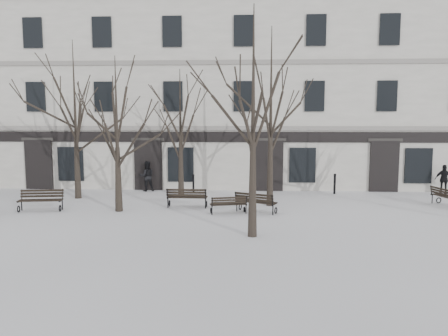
# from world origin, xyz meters

# --- Properties ---
(ground) EXTENTS (100.00, 100.00, 0.00)m
(ground) POSITION_xyz_m (0.00, 0.00, 0.00)
(ground) COLOR white
(ground) RESTS_ON ground
(building) EXTENTS (40.40, 10.20, 11.40)m
(building) POSITION_xyz_m (0.00, 12.96, 5.52)
(building) COLOR silver
(building) RESTS_ON ground
(tree_1) EXTENTS (4.82, 4.82, 6.88)m
(tree_1) POSITION_xyz_m (-3.56, 2.07, 4.30)
(tree_1) COLOR black
(tree_1) RESTS_ON ground
(tree_2) EXTENTS (5.61, 5.61, 8.01)m
(tree_2) POSITION_xyz_m (2.39, -1.84, 5.01)
(tree_2) COLOR black
(tree_2) RESTS_ON ground
(tree_4) EXTENTS (5.67, 5.67, 8.11)m
(tree_4) POSITION_xyz_m (-6.61, 5.11, 5.07)
(tree_4) COLOR black
(tree_4) RESTS_ON ground
(tree_5) EXTENTS (4.73, 4.73, 6.75)m
(tree_5) POSITION_xyz_m (-1.34, 6.19, 4.22)
(tree_5) COLOR black
(tree_5) RESTS_ON ground
(tree_6) EXTENTS (5.88, 5.88, 8.39)m
(tree_6) POSITION_xyz_m (3.32, 3.66, 5.25)
(tree_6) COLOR black
(tree_6) RESTS_ON ground
(bench_1) EXTENTS (1.67, 0.92, 0.80)m
(bench_1) POSITION_xyz_m (1.41, 1.75, 0.44)
(bench_1) COLOR black
(bench_1) RESTS_ON ground
(bench_2) EXTENTS (1.91, 1.36, 0.92)m
(bench_2) POSITION_xyz_m (2.60, 2.03, 0.50)
(bench_2) COLOR black
(bench_2) RESTS_ON ground
(bench_3) EXTENTS (1.97, 0.95, 0.96)m
(bench_3) POSITION_xyz_m (-7.11, 1.99, 0.52)
(bench_3) COLOR black
(bench_3) RESTS_ON ground
(bench_4) EXTENTS (1.89, 0.72, 0.94)m
(bench_4) POSITION_xyz_m (-0.59, 2.98, 0.51)
(bench_4) COLOR black
(bench_4) RESTS_ON ground
(bench_5) EXTENTS (1.04, 1.89, 0.91)m
(bench_5) POSITION_xyz_m (11.65, 3.78, 0.49)
(bench_5) COLOR black
(bench_5) RESTS_ON ground
(bollard_a) EXTENTS (0.14, 0.14, 1.06)m
(bollard_a) POSITION_xyz_m (-0.76, 7.01, 0.57)
(bollard_a) COLOR black
(bollard_a) RESTS_ON ground
(bollard_b) EXTENTS (0.15, 0.15, 1.14)m
(bollard_b) POSITION_xyz_m (7.08, 7.07, 0.61)
(bollard_b) COLOR black
(bollard_b) RESTS_ON ground
(pedestrian_b) EXTENTS (1.01, 0.89, 1.73)m
(pedestrian_b) POSITION_xyz_m (-3.50, 7.48, 0.00)
(pedestrian_b) COLOR black
(pedestrian_b) RESTS_ON ground
(pedestrian_c) EXTENTS (1.03, 0.67, 1.62)m
(pedestrian_c) POSITION_xyz_m (13.11, 7.34, 0.00)
(pedestrian_c) COLOR black
(pedestrian_c) RESTS_ON ground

